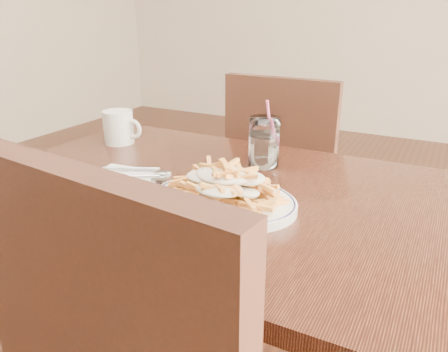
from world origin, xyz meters
The scene contains 8 objects.
table centered at (0.00, 0.00, 0.67)m, with size 1.20×0.80×0.75m.
chair_far centered at (-0.05, 0.71, 0.53)m, with size 0.44×0.44×0.94m.
fries_plate centered at (0.09, -0.09, 0.76)m, with size 0.37×0.33×0.02m.
loaded_fries centered at (0.09, -0.09, 0.81)m, with size 0.27×0.23×0.07m.
napkin centered at (-0.21, -0.06, 0.75)m, with size 0.19×0.12×0.01m, color silver.
cutlery centered at (-0.21, -0.05, 0.76)m, with size 0.20×0.16×0.01m.
water_glass centered at (0.06, 0.20, 0.81)m, with size 0.08×0.08×0.19m.
coffee_mug centered at (-0.44, 0.18, 0.80)m, with size 0.14×0.10×0.11m.
Camera 1 is at (0.50, -0.87, 1.16)m, focal length 35.00 mm.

